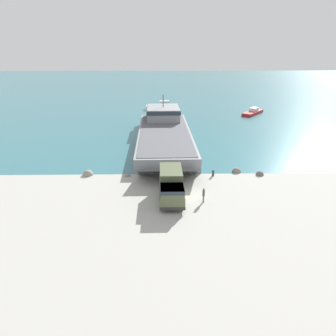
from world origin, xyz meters
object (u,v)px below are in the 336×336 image
Objects in this scene: landing_craft at (164,131)px; mooring_bollard at (213,173)px; military_truck at (171,185)px; soldier_on_ramp at (204,194)px; moored_boat_a at (253,112)px; moored_boat_b at (162,106)px.

mooring_bollard is (6.15, -17.60, -1.12)m from landing_craft.
soldier_on_ramp is at bearing 73.27° from military_truck.
moored_boat_b is at bearing 20.46° from moored_boat_a.
soldier_on_ramp is at bearing 179.82° from moored_boat_b.
soldier_on_ramp is 50.60m from moored_boat_a.
moored_boat_a is (21.82, 22.32, -1.07)m from landing_craft.
moored_boat_a is at bearing 44.64° from landing_craft.
soldier_on_ramp reaches higher than mooring_bollard.
military_truck is 51.02m from moored_boat_a.
moored_boat_b is 10.32× the size of mooring_bollard.
moored_boat_b is (-22.05, 6.67, 0.24)m from moored_boat_a.
moored_boat_b is (-0.23, 28.99, -0.83)m from landing_craft.
landing_craft reaches higher than soldier_on_ramp.
military_truck is at bearing 176.19° from moored_boat_b.
soldier_on_ramp is 7.76m from mooring_bollard.
landing_craft is at bearing 109.26° from mooring_bollard.
landing_craft is 29.00m from moored_boat_b.
military_truck is at bearing -130.95° from mooring_bollard.
moored_boat_a is at bearing -111.49° from moored_boat_b.
moored_boat_a is (21.27, 46.36, -1.09)m from military_truck.
landing_craft is at bearing -71.26° from soldier_on_ramp.
mooring_bollard is at bearing -71.75° from landing_craft.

